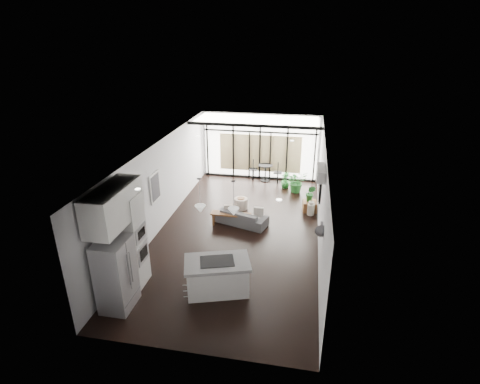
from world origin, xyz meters
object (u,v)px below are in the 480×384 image
(island, at_px, (217,276))
(pouf, at_px, (241,203))
(tv, at_px, (320,188))
(milk_can, at_px, (311,208))
(console_bench, at_px, (231,219))
(sofa, at_px, (242,215))
(fridge, at_px, (116,275))

(island, height_order, pouf, island)
(pouf, distance_m, tv, 2.99)
(island, height_order, tv, tv)
(milk_can, distance_m, tv, 1.26)
(console_bench, bearing_deg, island, -83.54)
(sofa, height_order, pouf, sofa)
(island, bearing_deg, milk_can, 47.29)
(sofa, xyz_separation_m, console_bench, (-0.34, -0.16, -0.12))
(island, relative_size, pouf, 3.18)
(tv, bearing_deg, milk_can, 107.77)
(console_bench, height_order, tv, tv)
(sofa, relative_size, pouf, 3.49)
(console_bench, bearing_deg, fridge, -111.54)
(milk_can, bearing_deg, pouf, 178.73)
(island, height_order, fridge, fridge)
(sofa, bearing_deg, milk_can, -136.34)
(console_bench, bearing_deg, milk_can, 25.93)
(milk_can, bearing_deg, sofa, -153.76)
(console_bench, relative_size, pouf, 2.71)
(fridge, height_order, milk_can, fridge)
(pouf, bearing_deg, milk_can, -1.27)
(island, bearing_deg, pouf, 75.98)
(pouf, bearing_deg, console_bench, -94.27)
(milk_can, bearing_deg, tv, -72.23)
(sofa, bearing_deg, fridge, 82.94)
(island, bearing_deg, sofa, 73.20)
(pouf, bearing_deg, island, -86.45)
(milk_can, xyz_separation_m, tv, (0.21, -0.66, 1.05))
(fridge, height_order, tv, fridge)
(fridge, distance_m, tv, 6.70)
(sofa, relative_size, milk_can, 3.46)
(milk_can, bearing_deg, island, -115.14)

